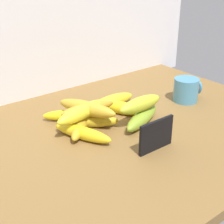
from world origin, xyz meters
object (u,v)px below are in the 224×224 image
Objects in this scene: banana_7 at (87,108)px; banana_4 at (121,108)px; banana_5 at (142,118)px; banana_2 at (71,115)px; banana_10 at (83,112)px; banana_3 at (113,101)px; banana_8 at (141,104)px; banana_1 at (80,126)px; coffee_mug at (186,90)px; banana_9 at (88,108)px; chalkboard_sign at (156,136)px; banana_0 at (90,121)px; banana_6 at (83,133)px.

banana_4 is at bearing 4.06° from banana_7.
banana_2 is at bearing 135.22° from banana_5.
banana_10 is at bearing -173.14° from banana_4.
banana_3 is at bearing 74.43° from banana_4.
banana_10 is (-2.08, -0.90, -0.21)cm from banana_7.
banana_8 is (-0.44, 0.35, 4.29)cm from banana_5.
banana_1 is 5.43cm from banana_7.
coffee_mug reaches higher than banana_4.
banana_9 is (2.44, -6.04, 3.78)cm from banana_2.
chalkboard_sign reaches higher than banana_5.
banana_10 is (-16.98, -7.72, 3.71)cm from banana_3.
banana_9 reaches higher than banana_2.
coffee_mug is 37.23cm from banana_0.
banana_8 reaches higher than coffee_mug.
chalkboard_sign reaches higher than banana_0.
coffee_mug is at bearing 28.15° from chalkboard_sign.
coffee_mug is 0.53× the size of banana_7.
chalkboard_sign reaches higher than banana_9.
banana_1 is 0.87× the size of banana_10.
banana_10 is (-8.76, 20.45, 1.82)cm from chalkboard_sign.
banana_1 is at bearing -101.63° from banana_2.
banana_2 is at bearing 112.01° from banana_9.
banana_4 is at bearing 18.67° from banana_6.
banana_10 is (-2.79, -1.34, 0.18)cm from banana_9.
banana_8 is at bearing -31.63° from banana_0.
banana_1 is (-10.01, 20.02, -2.04)cm from chalkboard_sign.
coffee_mug is 37.15cm from banana_9.
banana_6 is at bearing -161.33° from banana_4.
banana_9 is (4.05, 1.77, 3.69)cm from banana_1.
banana_0 is 4.07cm from banana_7.
chalkboard_sign is 22.46cm from banana_7.
banana_8 is 0.92× the size of banana_9.
chalkboard_sign is 0.62× the size of banana_6.
coffee_mug is at bearing -5.75° from banana_10.
banana_10 is at bearing 153.43° from banana_5.
banana_9 is at bearing 105.32° from chalkboard_sign.
banana_3 is at bearing 73.74° from chalkboard_sign.
chalkboard_sign is 34.90cm from coffee_mug.
banana_4 is (6.58, 22.29, -1.85)cm from chalkboard_sign.
banana_5 is 1.02× the size of banana_6.
banana_1 is at bearing -155.91° from banana_3.
banana_6 is (-1.79, -3.94, 0.02)cm from banana_1.
coffee_mug is 37.81cm from banana_7.
banana_4 is at bearing 92.07° from banana_5.
coffee_mug is at bearing -8.24° from banana_9.
banana_9 is 3.10cm from banana_10.
banana_6 is at bearing -135.65° from banana_9.
banana_7 is at bearing 107.37° from chalkboard_sign.
banana_5 is (-23.84, -3.86, -1.83)cm from coffee_mug.
banana_6 is at bearing -114.45° from banana_1.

